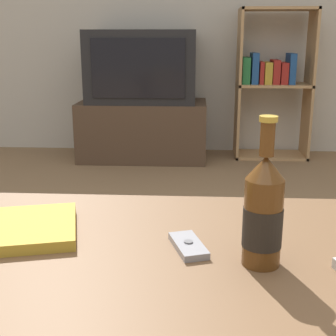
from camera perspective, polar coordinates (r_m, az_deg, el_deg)
name	(u,v)px	position (r m, az deg, el deg)	size (l,w,h in m)	color
coffee_table	(140,289)	(0.96, -3.46, -14.56)	(1.13, 0.72, 0.50)	brown
tv_stand	(143,130)	(3.62, -3.07, 4.64)	(0.96, 0.50, 0.44)	#4C3828
television	(142,66)	(3.55, -3.19, 12.26)	(0.79, 0.50, 0.52)	black
bookshelf	(271,80)	(3.69, 12.48, 10.46)	(0.55, 0.30, 1.12)	tan
beer_bottle	(263,213)	(0.87, 11.52, -5.41)	(0.07, 0.07, 0.28)	#563314
cell_phone	(188,246)	(0.95, 2.49, -9.42)	(0.09, 0.13, 0.02)	gray
table_book	(31,228)	(1.06, -16.42, -7.01)	(0.24, 0.27, 0.02)	#B7932D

